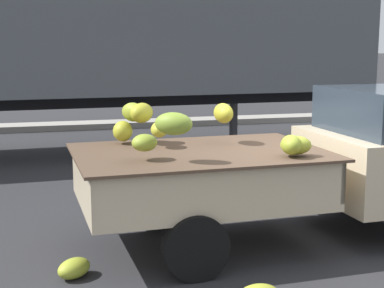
{
  "coord_description": "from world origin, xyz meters",
  "views": [
    {
      "loc": [
        -2.93,
        -5.75,
        2.22
      ],
      "look_at": [
        -1.35,
        0.27,
        1.13
      ],
      "focal_mm": 54.11,
      "sensor_mm": 36.0,
      "label": 1
    }
  ],
  "objects": [
    {
      "name": "ground",
      "position": [
        0.0,
        0.0,
        0.0
      ],
      "size": [
        220.0,
        220.0,
        0.0
      ],
      "primitive_type": "plane",
      "color": "#28282B"
    },
    {
      "name": "fallen_banana_bunch_near_tailgate",
      "position": [
        -2.69,
        -0.39,
        0.09
      ],
      "size": [
        0.43,
        0.42,
        0.19
      ],
      "primitive_type": "ellipsoid",
      "rotation": [
        0.0,
        0.0,
        3.86
      ],
      "color": "#A2AC30",
      "rests_on": "ground"
    },
    {
      "name": "semi_trailer",
      "position": [
        -2.24,
        5.97,
        2.54
      ],
      "size": [
        12.09,
        3.04,
        3.95
      ],
      "rotation": [
        0.0,
        0.0,
        0.04
      ],
      "color": "#4C5156",
      "rests_on": "ground"
    },
    {
      "name": "pickup_truck",
      "position": [
        0.54,
        0.17,
        0.88
      ],
      "size": [
        4.74,
        1.97,
        1.7
      ],
      "rotation": [
        0.0,
        0.0,
        0.04
      ],
      "color": "#CCB793",
      "rests_on": "ground"
    },
    {
      "name": "curb_strip",
      "position": [
        0.0,
        9.58,
        0.08
      ],
      "size": [
        80.0,
        0.8,
        0.16
      ],
      "primitive_type": "cube",
      "color": "gray",
      "rests_on": "ground"
    }
  ]
}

